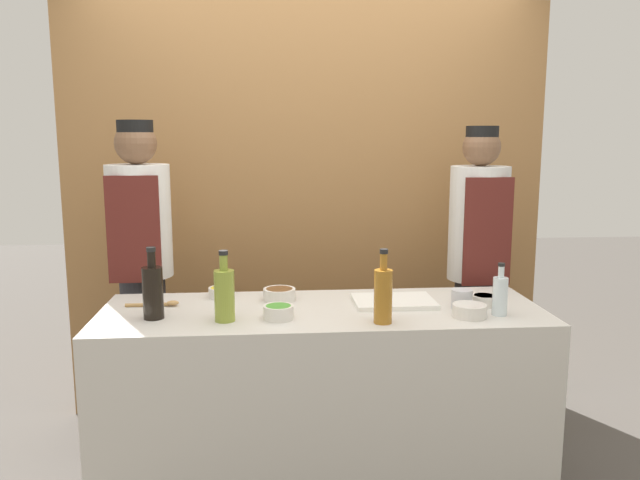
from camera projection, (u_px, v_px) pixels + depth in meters
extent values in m
cube|color=olive|center=(307.00, 210.00, 3.72)|extent=(2.78, 0.18, 2.40)
cube|color=beige|center=(322.00, 407.00, 2.77)|extent=(1.91, 0.66, 0.90)
cylinder|color=silver|center=(485.00, 300.00, 2.75)|extent=(0.12, 0.12, 0.05)
cylinder|color=orange|center=(485.00, 297.00, 2.75)|extent=(0.09, 0.09, 0.01)
cylinder|color=silver|center=(279.00, 294.00, 2.83)|extent=(0.15, 0.15, 0.06)
cylinder|color=brown|center=(279.00, 290.00, 2.82)|extent=(0.12, 0.12, 0.02)
cylinder|color=silver|center=(221.00, 292.00, 2.88)|extent=(0.11, 0.11, 0.05)
cylinder|color=yellow|center=(221.00, 289.00, 2.88)|extent=(0.09, 0.09, 0.01)
cylinder|color=silver|center=(278.00, 312.00, 2.54)|extent=(0.13, 0.13, 0.06)
cylinder|color=green|center=(278.00, 308.00, 2.54)|extent=(0.10, 0.10, 0.02)
cylinder|color=silver|center=(469.00, 311.00, 2.57)|extent=(0.14, 0.14, 0.05)
cylinder|color=silver|center=(470.00, 306.00, 2.57)|extent=(0.11, 0.11, 0.02)
cube|color=white|center=(394.00, 301.00, 2.78)|extent=(0.36, 0.25, 0.02)
cylinder|color=silver|center=(500.00, 296.00, 2.59)|extent=(0.06, 0.06, 0.16)
cylinder|color=silver|center=(501.00, 272.00, 2.57)|extent=(0.02, 0.02, 0.05)
cylinder|color=black|center=(502.00, 265.00, 2.57)|extent=(0.03, 0.03, 0.01)
cylinder|color=olive|center=(224.00, 296.00, 2.50)|extent=(0.08, 0.08, 0.21)
cylinder|color=olive|center=(224.00, 263.00, 2.48)|extent=(0.03, 0.03, 0.06)
cylinder|color=black|center=(223.00, 253.00, 2.47)|extent=(0.04, 0.04, 0.02)
cylinder|color=black|center=(153.00, 293.00, 2.54)|extent=(0.08, 0.08, 0.21)
cylinder|color=black|center=(151.00, 259.00, 2.51)|extent=(0.03, 0.03, 0.07)
cylinder|color=black|center=(151.00, 249.00, 2.51)|extent=(0.04, 0.04, 0.02)
cylinder|color=#9E661E|center=(383.00, 297.00, 2.48)|extent=(0.07, 0.07, 0.22)
cylinder|color=#9E661E|center=(384.00, 262.00, 2.45)|extent=(0.03, 0.03, 0.07)
cylinder|color=black|center=(384.00, 251.00, 2.45)|extent=(0.03, 0.03, 0.02)
cylinder|color=#B7B7BC|center=(462.00, 299.00, 2.70)|extent=(0.09, 0.09, 0.08)
cylinder|color=#B2844C|center=(147.00, 305.00, 2.73)|extent=(0.19, 0.02, 0.02)
ellipsoid|color=#B2844C|center=(173.00, 303.00, 2.74)|extent=(0.05, 0.04, 0.02)
cylinder|color=#28282D|center=(146.00, 362.00, 3.26)|extent=(0.23, 0.23, 0.93)
cylinder|color=white|center=(139.00, 221.00, 3.14)|extent=(0.32, 0.32, 0.57)
cube|color=#561E19|center=(133.00, 230.00, 3.00)|extent=(0.25, 0.02, 0.52)
sphere|color=brown|center=(136.00, 143.00, 3.08)|extent=(0.21, 0.21, 0.21)
cylinder|color=black|center=(135.00, 127.00, 3.06)|extent=(0.18, 0.18, 0.07)
cylinder|color=#28282D|center=(473.00, 357.00, 3.41)|extent=(0.22, 0.22, 0.88)
cylinder|color=silver|center=(478.00, 223.00, 3.29)|extent=(0.31, 0.31, 0.60)
cube|color=#561E19|center=(488.00, 232.00, 3.15)|extent=(0.25, 0.02, 0.55)
sphere|color=brown|center=(482.00, 147.00, 3.22)|extent=(0.20, 0.20, 0.20)
cylinder|color=black|center=(482.00, 133.00, 3.21)|extent=(0.17, 0.17, 0.07)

